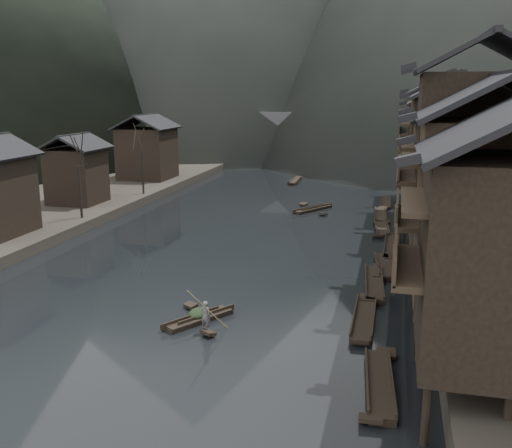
% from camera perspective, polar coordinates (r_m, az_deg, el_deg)
% --- Properties ---
extents(water, '(300.00, 300.00, 0.00)m').
position_cam_1_polar(water, '(35.09, -8.36, -8.40)').
color(water, black).
rests_on(water, ground).
extents(left_bank, '(40.00, 200.00, 1.20)m').
position_cam_1_polar(left_bank, '(85.63, -20.16, 4.25)').
color(left_bank, '#2D2823').
rests_on(left_bank, ground).
extents(stilt_houses, '(9.00, 67.60, 16.24)m').
position_cam_1_polar(stilt_houses, '(49.89, 19.37, 7.99)').
color(stilt_houses, black).
rests_on(stilt_houses, ground).
extents(left_houses, '(8.10, 53.20, 8.73)m').
position_cam_1_polar(left_houses, '(60.59, -19.50, 5.70)').
color(left_houses, black).
rests_on(left_houses, left_bank).
extents(bare_trees, '(3.75, 45.54, 7.51)m').
position_cam_1_polar(bare_trees, '(49.96, -22.74, 4.98)').
color(bare_trees, black).
rests_on(bare_trees, left_bank).
extents(moored_sampans, '(2.62, 49.17, 0.47)m').
position_cam_1_polar(moored_sampans, '(46.47, 12.41, -2.85)').
color(moored_sampans, black).
rests_on(moored_sampans, water).
extents(midriver_boats, '(7.91, 44.38, 0.45)m').
position_cam_1_polar(midriver_boats, '(83.31, 6.44, 4.47)').
color(midriver_boats, black).
rests_on(midriver_boats, water).
extents(stone_bridge, '(40.00, 6.00, 9.00)m').
position_cam_1_polar(stone_bridge, '(103.16, 6.89, 8.90)').
color(stone_bridge, '#4C4C4F').
rests_on(stone_bridge, ground).
extents(hero_sampan, '(3.27, 4.43, 0.43)m').
position_cam_1_polar(hero_sampan, '(33.02, -5.74, -9.36)').
color(hero_sampan, black).
rests_on(hero_sampan, water).
extents(cargo_heap, '(1.05, 1.37, 0.63)m').
position_cam_1_polar(cargo_heap, '(33.01, -5.85, -8.35)').
color(cargo_heap, black).
rests_on(cargo_heap, hero_sampan).
extents(boatman, '(0.69, 0.55, 1.65)m').
position_cam_1_polar(boatman, '(31.12, -5.06, -8.70)').
color(boatman, '#5E5E61').
rests_on(boatman, hero_sampan).
extents(bamboo_pole, '(1.66, 2.26, 2.98)m').
position_cam_1_polar(bamboo_pole, '(30.27, -4.79, -4.67)').
color(bamboo_pole, '#8C7A51').
rests_on(bamboo_pole, boatman).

